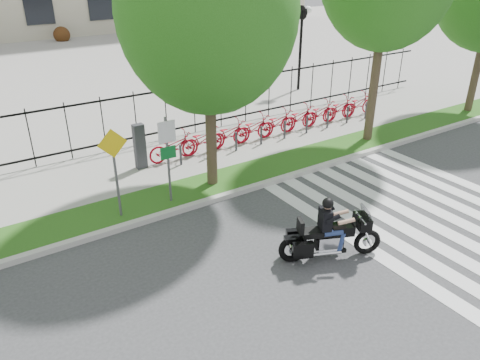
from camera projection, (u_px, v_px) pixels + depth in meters
ground at (298, 278)px, 10.48m from camera, size 120.00×120.00×0.00m
curb at (207, 201)px, 13.52m from camera, size 60.00×0.20×0.15m
grass_verge at (193, 190)px, 14.16m from camera, size 60.00×1.50×0.15m
sidewalk at (158, 162)px, 16.03m from camera, size 60.00×3.50×0.15m
plaza at (41, 67)px, 29.19m from camera, size 80.00×34.00×0.10m
crosswalk_stripes at (433, 217)px, 12.87m from camera, size 5.70×8.00×0.01m
iron_fence at (136, 119)px, 16.87m from camera, size 30.00×0.06×2.00m
lamp_post_right at (302, 27)px, 23.00m from camera, size 1.06×0.70×4.25m
street_tree_1 at (208, 10)px, 12.24m from camera, size 4.87×4.87×7.87m
bike_share_station at (275, 123)px, 17.99m from camera, size 11.09×0.86×1.50m
sign_pole_regulatory at (168, 149)px, 12.71m from camera, size 0.50×0.09×2.50m
sign_pole_warning at (115, 162)px, 11.97m from camera, size 0.78×0.09×2.49m
motorcycle_rider at (331, 234)px, 10.92m from camera, size 2.36×1.34×1.94m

